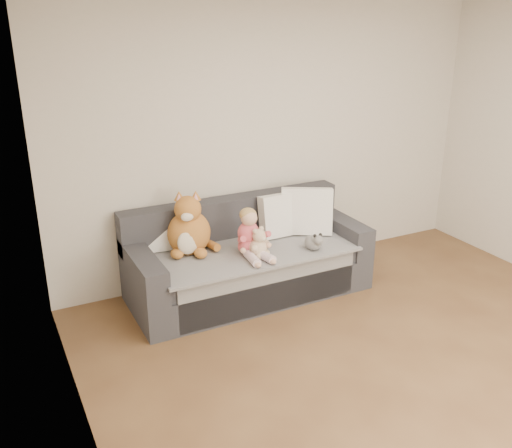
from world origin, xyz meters
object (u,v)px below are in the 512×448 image
Objects in this scene: plush_cat at (189,230)px; teddy_bear at (259,245)px; sofa at (247,261)px; sippy_cup at (250,248)px; toddler at (250,236)px.

plush_cat reaches higher than teddy_bear.
sofa reaches higher than sippy_cup.
plush_cat is 2.16× the size of teddy_bear.
toddler is 0.73× the size of plush_cat.
toddler is 0.55m from plush_cat.
plush_cat reaches higher than sofa.
sippy_cup is at bearing -7.66° from plush_cat.
teddy_bear is 2.61× the size of sippy_cup.
teddy_bear is (0.05, -0.06, -0.07)m from toddler.
sippy_cup is (0.01, 0.02, -0.13)m from toddler.
toddler is (-0.06, -0.20, 0.34)m from sofa.
sofa is at bearing 73.65° from sippy_cup.
sofa is 0.29m from sippy_cup.
teddy_bear is at bearing -11.96° from plush_cat.
toddler is at bearing -107.19° from sofa.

